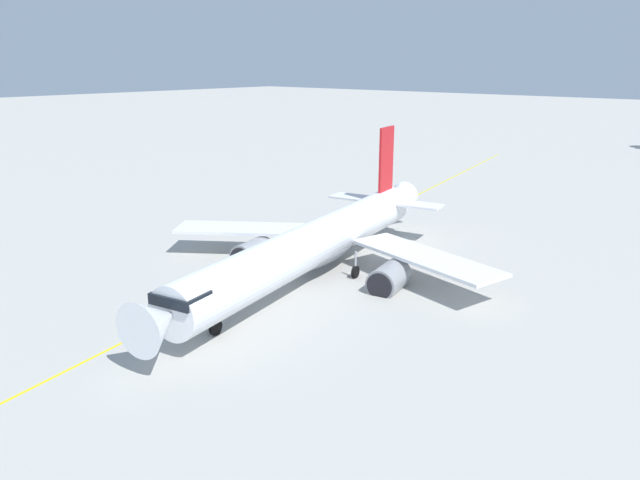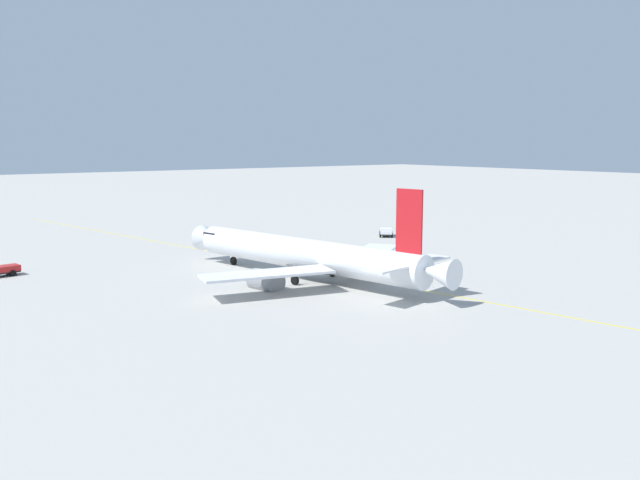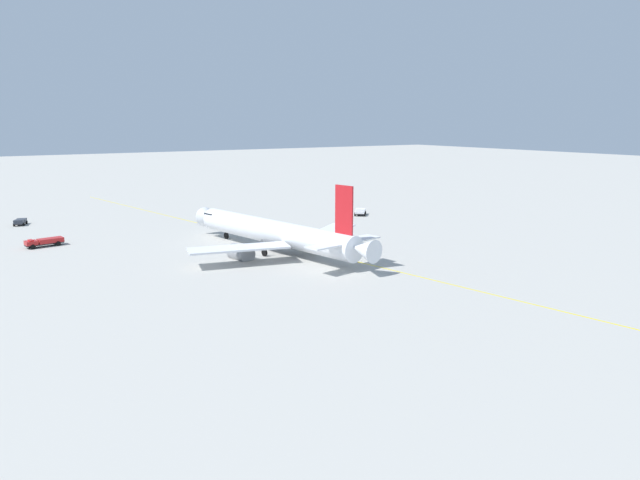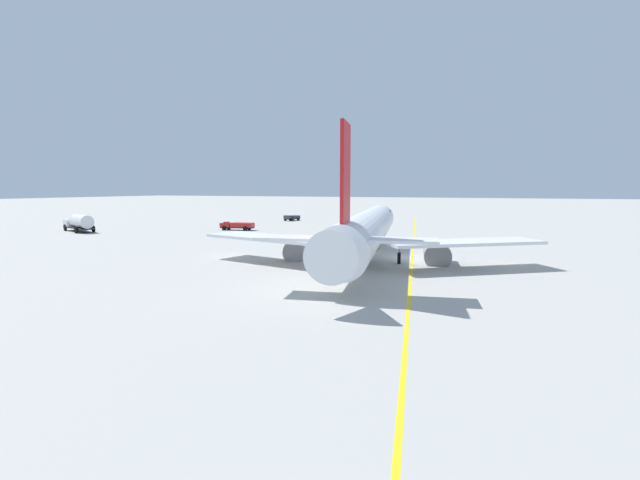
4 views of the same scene
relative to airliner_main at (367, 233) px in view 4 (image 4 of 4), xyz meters
The scene contains 6 objects.
ground_plane 5.96m from the airliner_main, 44.13° to the right, with size 600.00×600.00×0.00m, color #ADAAA3.
airliner_main is the anchor object (origin of this frame).
ops_pickup_truck 38.39m from the airliner_main, 51.94° to the left, with size 2.84×5.97×1.41m.
baggage_truck_truck 57.30m from the airliner_main, 33.35° to the left, with size 4.00×2.82×1.22m.
fuel_tanker_truck 54.07m from the airliner_main, 78.02° to the left, with size 5.76×8.99×2.87m.
taxiway_centreline 6.07m from the airliner_main, 46.32° to the right, with size 163.86×30.34×0.01m.
Camera 4 is at (-47.49, -9.33, 7.28)m, focal length 25.71 mm.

